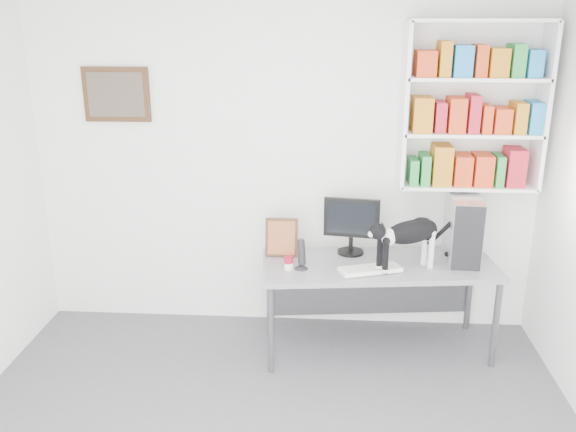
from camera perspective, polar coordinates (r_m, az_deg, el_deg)
The scene contains 11 objects.
room at distance 2.95m, azimuth -3.13°, elevation -4.31°, with size 4.01×4.01×2.70m.
bookshelf at distance 4.72m, azimuth 16.95°, elevation 9.79°, with size 1.03×0.28×1.24m, color white.
wall_art at distance 4.99m, azimuth -15.76°, elevation 10.89°, with size 0.52×0.04×0.42m, color #492A17.
desk at distance 4.76m, azimuth 8.31°, elevation -8.41°, with size 1.73×0.67×0.72m, color gray.
monitor at distance 4.70m, azimuth 5.96°, elevation -0.90°, with size 0.43×0.20×0.45m, color black.
keyboard at distance 4.45m, azimuth 7.69°, elevation -4.96°, with size 0.44×0.17×0.03m, color white.
pc_tower at distance 4.75m, azimuth 16.07°, elevation -1.05°, with size 0.22×0.50×0.50m, color #B8B7BC.
speaker at distance 4.42m, azimuth 1.26°, elevation -3.55°, with size 0.10×0.10×0.24m, color black.
leaning_print at distance 4.65m, azimuth -0.61°, elevation -1.95°, with size 0.25×0.10×0.31m, color #492A17.
soup_can at distance 4.44m, azimuth 0.06°, elevation -4.42°, with size 0.07×0.07×0.10m, color maroon.
cat at distance 4.45m, azimuth 11.16°, elevation -2.67°, with size 0.64×0.17×0.40m, color black, non-canonical shape.
Camera 1 is at (0.34, -2.71, 2.48)m, focal length 38.00 mm.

